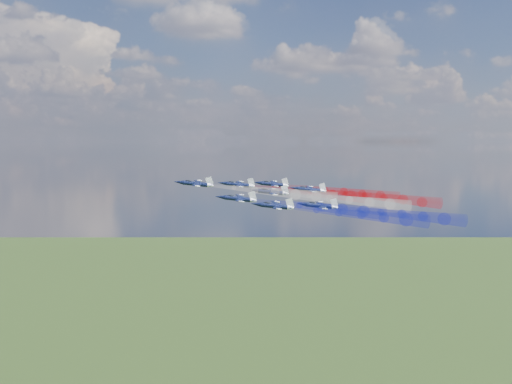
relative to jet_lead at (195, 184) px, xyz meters
name	(u,v)px	position (x,y,z in m)	size (l,w,h in m)	color
jet_lead	(195,184)	(0.00, 0.00, 0.00)	(8.47, 10.59, 2.82)	black
trail_lead	(275,192)	(20.30, -4.63, -2.20)	(3.53, 32.51, 3.53)	white
jet_inner_left	(238,199)	(8.96, -10.28, -3.20)	(8.47, 10.59, 2.82)	black
trail_inner_left	(321,207)	(29.25, -14.91, -5.40)	(3.53, 32.51, 3.53)	#171FC4
jet_inner_right	(238,185)	(13.05, 7.31, -0.93)	(8.47, 10.59, 2.82)	black
trail_inner_right	(313,192)	(33.35, 2.69, -3.13)	(3.53, 32.51, 3.53)	red
jet_outer_left	(274,206)	(15.74, -19.51, -4.26)	(8.47, 10.59, 2.82)	black
trail_outer_left	(361,215)	(36.03, -24.14, -6.46)	(3.53, 32.51, 3.53)	#171FC4
jet_center_third	(271,192)	(19.45, -3.60, -2.29)	(8.47, 10.59, 2.82)	black
trail_center_third	(350,200)	(39.75, -8.23, -4.49)	(3.53, 32.51, 3.53)	white
jet_outer_right	(272,184)	(24.51, 12.44, -1.34)	(8.47, 10.59, 2.82)	black
trail_outer_right	(344,192)	(44.80, 7.82, -3.54)	(3.53, 32.51, 3.53)	red
jet_rear_left	(319,206)	(28.74, -15.07, -5.01)	(8.47, 10.59, 2.82)	black
trail_rear_left	(402,214)	(49.03, -19.69, -7.20)	(3.53, 32.51, 3.53)	#171FC4
jet_rear_right	(309,190)	(32.30, 2.50, -2.36)	(8.47, 10.59, 2.82)	black
trail_rear_right	(384,197)	(52.59, -2.12, -4.55)	(3.53, 32.51, 3.53)	red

